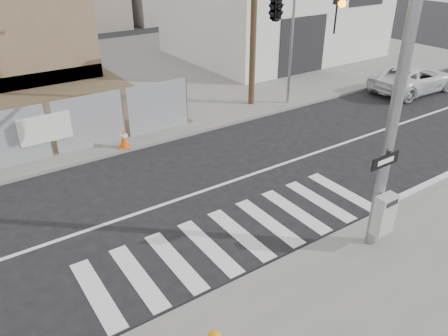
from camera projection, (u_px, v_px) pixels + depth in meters
ground at (193, 195)px, 13.66m from camera, size 100.00×100.00×0.00m
sidewalk_far at (62, 84)px, 23.87m from camera, size 50.00×20.00×0.12m
signal_pole at (311, 41)px, 11.18m from camera, size 0.96×5.87×7.00m
far_signal_pole at (292, 30)px, 19.39m from camera, size 0.16×0.20×5.60m
concrete_wall_right at (41, 21)px, 22.13m from camera, size 5.50×1.30×8.00m
auto_shop at (273, 16)px, 28.93m from camera, size 12.00×10.20×5.95m
suv at (414, 78)px, 22.54m from camera, size 5.09×2.42×1.40m
traffic_cone_d at (124, 139)px, 16.29m from camera, size 0.50×0.50×0.75m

